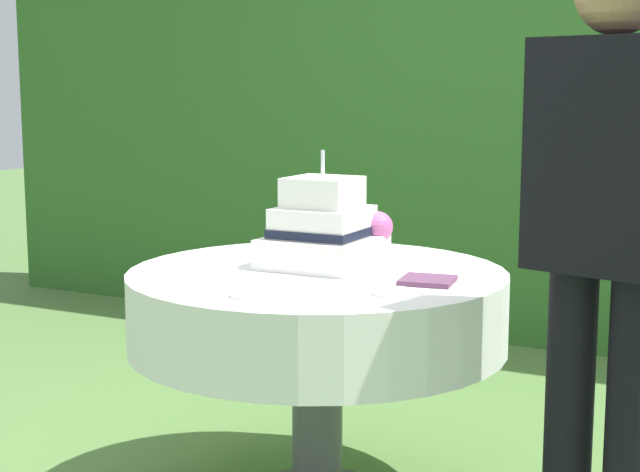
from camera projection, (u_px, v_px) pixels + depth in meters
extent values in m
cube|color=#336628|center=(528.00, 56.00, 4.83)|extent=(6.39, 0.44, 2.88)
cylinder|color=#4C4C51|center=(317.00, 394.00, 2.95)|extent=(0.16, 0.16, 0.71)
cylinder|color=olive|center=(317.00, 276.00, 2.90)|extent=(1.11, 1.11, 0.03)
cylinder|color=white|center=(317.00, 308.00, 2.91)|extent=(1.14, 1.14, 0.23)
cube|color=white|center=(323.00, 252.00, 2.96)|extent=(0.32, 0.32, 0.09)
cube|color=white|center=(323.00, 222.00, 2.94)|extent=(0.26, 0.26, 0.09)
cube|color=black|center=(323.00, 231.00, 2.95)|extent=(0.26, 0.26, 0.03)
cube|color=white|center=(323.00, 192.00, 2.93)|extent=(0.20, 0.20, 0.09)
sphere|color=#C6599E|center=(377.00, 227.00, 3.00)|extent=(0.10, 0.10, 0.10)
cylinder|color=silver|center=(323.00, 164.00, 2.92)|extent=(0.01, 0.01, 0.08)
cylinder|color=white|center=(250.00, 294.00, 2.54)|extent=(0.11, 0.11, 0.01)
cylinder|color=white|center=(394.00, 292.00, 2.56)|extent=(0.11, 0.11, 0.01)
cylinder|color=white|center=(451.00, 263.00, 2.99)|extent=(0.10, 0.10, 0.01)
cube|color=#603856|center=(427.00, 280.00, 2.71)|extent=(0.16, 0.16, 0.01)
cylinder|color=white|center=(632.00, 423.00, 3.07)|extent=(0.03, 0.03, 0.45)
cylinder|color=white|center=(635.00, 460.00, 2.77)|extent=(0.03, 0.03, 0.45)
cylinder|color=black|center=(629.00, 450.00, 2.31)|extent=(0.12, 0.12, 0.85)
cylinder|color=black|center=(568.00, 434.00, 2.41)|extent=(0.12, 0.12, 0.85)
cube|color=black|center=(611.00, 156.00, 2.25)|extent=(0.40, 0.28, 0.55)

